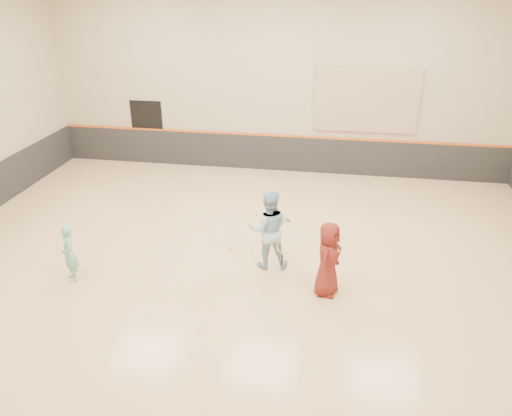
% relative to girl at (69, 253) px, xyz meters
% --- Properties ---
extents(room, '(15.04, 12.04, 6.22)m').
position_rel_girl_xyz_m(room, '(3.49, 1.47, 0.16)').
color(room, tan).
rests_on(room, ground).
extents(wainscot_back, '(14.90, 0.04, 1.20)m').
position_rel_girl_xyz_m(wainscot_back, '(3.49, 7.44, -0.05)').
color(wainscot_back, '#232326').
rests_on(wainscot_back, floor).
extents(accent_stripe, '(14.90, 0.03, 0.06)m').
position_rel_girl_xyz_m(accent_stripe, '(3.49, 7.43, 0.57)').
color(accent_stripe, '#D85914').
rests_on(accent_stripe, wall_back).
extents(acoustic_panel, '(3.20, 0.08, 2.00)m').
position_rel_girl_xyz_m(acoustic_panel, '(6.29, 7.42, 1.85)').
color(acoustic_panel, tan).
rests_on(acoustic_panel, wall_back).
extents(doorway, '(1.10, 0.05, 2.20)m').
position_rel_girl_xyz_m(doorway, '(-1.01, 7.45, 0.45)').
color(doorway, black).
rests_on(doorway, floor).
extents(girl, '(0.54, 0.57, 1.31)m').
position_rel_girl_xyz_m(girl, '(0.00, 0.00, 0.00)').
color(girl, '#70C3AD').
rests_on(girl, floor).
extents(instructor, '(1.02, 0.86, 1.84)m').
position_rel_girl_xyz_m(instructor, '(4.11, 1.28, 0.27)').
color(instructor, '#93C1E4').
rests_on(instructor, floor).
extents(young_man, '(0.71, 0.90, 1.61)m').
position_rel_girl_xyz_m(young_man, '(5.46, 0.42, 0.15)').
color(young_man, maroon).
rests_on(young_man, floor).
extents(held_racket, '(0.44, 0.44, 0.56)m').
position_rel_girl_xyz_m(held_racket, '(4.48, 1.00, 0.03)').
color(held_racket, '#C3DD30').
rests_on(held_racket, instructor).
extents(spare_racket, '(0.64, 0.64, 0.14)m').
position_rel_girl_xyz_m(spare_racket, '(4.17, 3.77, -0.59)').
color(spare_racket, yellow).
rests_on(spare_racket, floor).
extents(ball_under_racket, '(0.07, 0.07, 0.07)m').
position_rel_girl_xyz_m(ball_under_racket, '(3.10, 1.80, -0.62)').
color(ball_under_racket, '#DCE936').
rests_on(ball_under_racket, floor).
extents(ball_in_hand, '(0.07, 0.07, 0.07)m').
position_rel_girl_xyz_m(ball_in_hand, '(5.65, 0.36, 0.40)').
color(ball_in_hand, gold).
rests_on(ball_in_hand, young_man).
extents(ball_beside_spare, '(0.07, 0.07, 0.07)m').
position_rel_girl_xyz_m(ball_beside_spare, '(3.41, 3.82, -0.62)').
color(ball_beside_spare, yellow).
rests_on(ball_beside_spare, floor).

